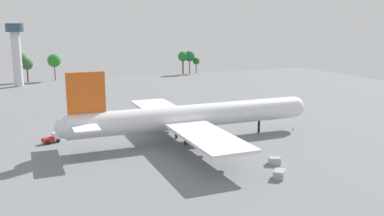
{
  "coord_description": "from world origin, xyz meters",
  "views": [
    {
      "loc": [
        -41.42,
        -100.09,
        31.08
      ],
      "look_at": [
        0.0,
        0.0,
        8.84
      ],
      "focal_mm": 38.99,
      "sensor_mm": 36.0,
      "label": 1
    }
  ],
  "objects": [
    {
      "name": "catering_truck",
      "position": [
        17.37,
        29.71,
        1.13
      ],
      "size": [
        4.5,
        4.78,
        2.13
      ],
      "color": "#232328",
      "rests_on": "ground_plane"
    },
    {
      "name": "cargo_loader",
      "position": [
        -35.01,
        11.79,
        1.22
      ],
      "size": [
        4.88,
        3.51,
        2.56
      ],
      "color": "silver",
      "rests_on": "ground_plane"
    },
    {
      "name": "control_tower",
      "position": [
        -42.47,
        122.37,
        18.83
      ],
      "size": [
        8.37,
        8.37,
        30.79
      ],
      "color": "silver",
      "rests_on": "ground_plane"
    },
    {
      "name": "cargo_container_fore",
      "position": [
        9.5,
        -25.23,
        0.81
      ],
      "size": [
        3.17,
        2.96,
        1.62
      ],
      "color": "#999EA8",
      "rests_on": "ground_plane"
    },
    {
      "name": "safety_cone_tail",
      "position": [
        -31.85,
        -3.57,
        0.34
      ],
      "size": [
        0.48,
        0.48,
        0.68
      ],
      "primitive_type": "cone",
      "color": "orange",
      "rests_on": "ground_plane"
    },
    {
      "name": "safety_cone_nose",
      "position": [
        31.85,
        -1.29,
        0.38
      ],
      "size": [
        0.53,
        0.53,
        0.76
      ],
      "primitive_type": "cone",
      "color": "orange",
      "rests_on": "ground_plane"
    },
    {
      "name": "ground_plane",
      "position": [
        0.0,
        0.0,
        0.0
      ],
      "size": [
        283.12,
        283.12,
        0.0
      ],
      "primitive_type": "plane",
      "color": "slate"
    },
    {
      "name": "tree_line_backdrop",
      "position": [
        3.78,
        137.74,
        10.6
      ],
      "size": [
        105.27,
        7.1,
        15.53
      ],
      "color": "#51381E",
      "rests_on": "ground_plane"
    },
    {
      "name": "cargo_airplane",
      "position": [
        -0.44,
        0.0,
        6.5
      ],
      "size": [
        70.78,
        62.66,
        19.64
      ],
      "color": "silver",
      "rests_on": "ground_plane"
    },
    {
      "name": "cargo_container_aft",
      "position": [
        5.73,
        -32.69,
        0.83
      ],
      "size": [
        3.59,
        3.64,
        1.67
      ],
      "color": "#999EA8",
      "rests_on": "ground_plane"
    }
  ]
}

